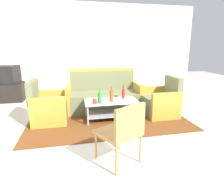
{
  "coord_description": "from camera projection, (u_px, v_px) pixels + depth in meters",
  "views": [
    {
      "loc": [
        -0.77,
        -3.0,
        1.53
      ],
      "look_at": [
        -0.01,
        0.64,
        0.65
      ],
      "focal_mm": 29.99,
      "sensor_mm": 36.0,
      "label": 1
    }
  ],
  "objects": [
    {
      "name": "wicker_chair",
      "position": [
        123.0,
        129.0,
        2.36
      ],
      "size": [
        0.65,
        0.65,
        0.84
      ],
      "rotation": [
        0.0,
        0.0,
        0.48
      ],
      "color": "#AD844C",
      "rests_on": "ground"
    },
    {
      "name": "wall_back",
      "position": [
        97.0,
        50.0,
        5.96
      ],
      "size": [
        6.52,
        0.12,
        2.8
      ],
      "color": "silver",
      "rests_on": "ground"
    },
    {
      "name": "coffee_table",
      "position": [
        111.0,
        107.0,
        3.94
      ],
      "size": [
        1.1,
        0.6,
        0.4
      ],
      "color": "silver",
      "rests_on": "rug"
    },
    {
      "name": "ground_plane",
      "position": [
        120.0,
        133.0,
        3.36
      ],
      "size": [
        14.0,
        14.0,
        0.0
      ],
      "primitive_type": "plane",
      "color": "beige"
    },
    {
      "name": "cup",
      "position": [
        95.0,
        101.0,
        3.67
      ],
      "size": [
        0.08,
        0.08,
        0.1
      ],
      "primitive_type": "cylinder",
      "color": "red",
      "rests_on": "coffee_table"
    },
    {
      "name": "bottle_brown",
      "position": [
        111.0,
        96.0,
        3.81
      ],
      "size": [
        0.08,
        0.08,
        0.32
      ],
      "color": "brown",
      "rests_on": "coffee_table"
    },
    {
      "name": "bottle_red",
      "position": [
        123.0,
        93.0,
        4.03
      ],
      "size": [
        0.07,
        0.07,
        0.29
      ],
      "color": "red",
      "rests_on": "coffee_table"
    },
    {
      "name": "television",
      "position": [
        6.0,
        74.0,
        5.11
      ],
      "size": [
        0.69,
        0.57,
        0.48
      ],
      "rotation": [
        0.0,
        0.0,
        2.91
      ],
      "color": "black",
      "rests_on": "tv_stand"
    },
    {
      "name": "tv_stand",
      "position": [
        9.0,
        92.0,
        5.22
      ],
      "size": [
        0.8,
        0.5,
        0.52
      ],
      "primitive_type": "cube",
      "color": "black",
      "rests_on": "ground"
    },
    {
      "name": "couch",
      "position": [
        104.0,
        96.0,
        4.56
      ],
      "size": [
        1.81,
        0.77,
        0.96
      ],
      "rotation": [
        0.0,
        0.0,
        3.12
      ],
      "color": "#6B704C",
      "rests_on": "rug"
    },
    {
      "name": "bottle_green",
      "position": [
        100.0,
        98.0,
        3.7
      ],
      "size": [
        0.08,
        0.08,
        0.29
      ],
      "color": "#2D8C38",
      "rests_on": "coffee_table"
    },
    {
      "name": "armchair_right",
      "position": [
        161.0,
        102.0,
        4.18
      ],
      "size": [
        0.7,
        0.76,
        0.85
      ],
      "rotation": [
        0.0,
        0.0,
        1.57
      ],
      "color": "#6B704C",
      "rests_on": "rug"
    },
    {
      "name": "rug",
      "position": [
        108.0,
        118.0,
        4.05
      ],
      "size": [
        3.25,
        2.01,
        0.01
      ],
      "primitive_type": "cube",
      "color": "brown",
      "rests_on": "ground"
    },
    {
      "name": "armchair_left",
      "position": [
        49.0,
        108.0,
        3.81
      ],
      "size": [
        0.71,
        0.77,
        0.85
      ],
      "rotation": [
        0.0,
        0.0,
        -1.59
      ],
      "color": "#6B704C",
      "rests_on": "rug"
    }
  ]
}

